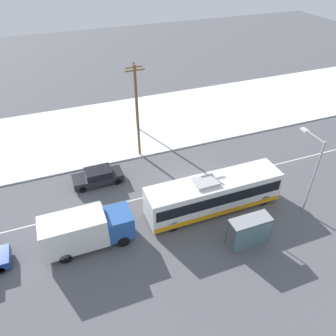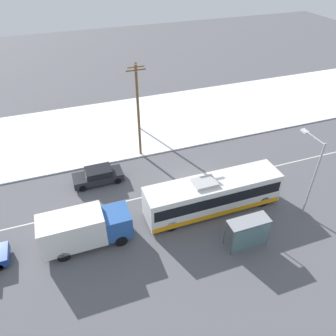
# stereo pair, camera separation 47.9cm
# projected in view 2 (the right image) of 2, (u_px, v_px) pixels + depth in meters

# --- Properties ---
(ground_plane) EXTENTS (120.00, 120.00, 0.00)m
(ground_plane) POSITION_uv_depth(u_px,v_px,m) (194.00, 185.00, 29.75)
(ground_plane) COLOR #56565B
(snow_lot) EXTENTS (80.00, 13.82, 0.12)m
(snow_lot) POSITION_uv_depth(u_px,v_px,m) (151.00, 121.00, 39.49)
(snow_lot) COLOR white
(snow_lot) RESTS_ON ground_plane
(lane_marking_center) EXTENTS (60.00, 0.12, 0.00)m
(lane_marking_center) POSITION_uv_depth(u_px,v_px,m) (194.00, 185.00, 29.75)
(lane_marking_center) COLOR silver
(lane_marking_center) RESTS_ON ground_plane
(city_bus) EXTENTS (11.21, 2.57, 3.13)m
(city_bus) POSITION_uv_depth(u_px,v_px,m) (213.00, 195.00, 26.39)
(city_bus) COLOR white
(city_bus) RESTS_ON ground_plane
(box_truck) EXTENTS (6.40, 2.30, 2.89)m
(box_truck) POSITION_uv_depth(u_px,v_px,m) (84.00, 228.00, 23.35)
(box_truck) COLOR silver
(box_truck) RESTS_ON ground_plane
(sedan_car) EXTENTS (4.45, 1.80, 1.47)m
(sedan_car) POSITION_uv_depth(u_px,v_px,m) (98.00, 175.00, 29.67)
(sedan_car) COLOR black
(sedan_car) RESTS_ON ground_plane
(pedestrian_at_stop) EXTENTS (0.65, 0.29, 1.81)m
(pedestrian_at_stop) POSITION_uv_depth(u_px,v_px,m) (239.00, 226.00, 24.15)
(pedestrian_at_stop) COLOR #23232D
(pedestrian_at_stop) RESTS_ON ground_plane
(bus_shelter) EXTENTS (3.04, 1.20, 2.40)m
(bus_shelter) POSITION_uv_depth(u_px,v_px,m) (250.00, 231.00, 23.05)
(bus_shelter) COLOR gray
(bus_shelter) RESTS_ON ground_plane
(streetlamp) EXTENTS (0.36, 2.52, 6.75)m
(streetlamp) POSITION_uv_depth(u_px,v_px,m) (312.00, 167.00, 24.71)
(streetlamp) COLOR #9EA3A8
(streetlamp) RESTS_ON ground_plane
(utility_pole_roadside) EXTENTS (1.80, 0.24, 9.38)m
(utility_pole_roadside) POSITION_uv_depth(u_px,v_px,m) (138.00, 112.00, 30.90)
(utility_pole_roadside) COLOR brown
(utility_pole_roadside) RESTS_ON ground_plane
(utility_pole_snowlot) EXTENTS (1.80, 0.24, 7.81)m
(utility_pole_snowlot) POSITION_uv_depth(u_px,v_px,m) (138.00, 96.00, 35.64)
(utility_pole_snowlot) COLOR brown
(utility_pole_snowlot) RESTS_ON ground_plane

